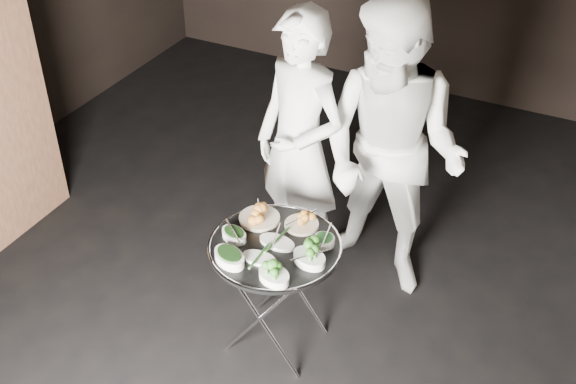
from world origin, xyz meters
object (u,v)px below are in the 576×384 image
at_px(serving_tray, 275,247).
at_px(waiter_left, 300,148).
at_px(tray_stand, 276,291).
at_px(waiter_right, 391,154).

relative_size(serving_tray, waiter_left, 0.41).
xyz_separation_m(tray_stand, waiter_left, (-0.20, 0.71, 0.46)).
height_order(serving_tray, waiter_left, waiter_left).
height_order(tray_stand, waiter_left, waiter_left).
bearing_deg(serving_tray, waiter_right, 66.94).
distance_m(serving_tray, waiter_right, 0.88).
distance_m(tray_stand, waiter_left, 0.87).
relative_size(tray_stand, waiter_right, 0.38).
height_order(waiter_left, waiter_right, waiter_right).
bearing_deg(serving_tray, waiter_left, 105.87).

